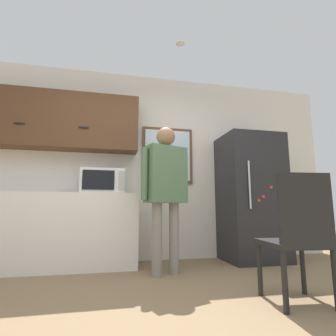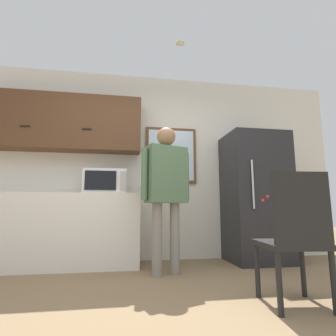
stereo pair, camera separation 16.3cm
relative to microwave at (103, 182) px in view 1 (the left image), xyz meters
name	(u,v)px [view 1 (the left image)]	position (x,y,z in m)	size (l,w,h in m)	color
ground_plane	(168,326)	(0.47, -1.68, -1.04)	(16.00, 16.00, 0.00)	#7F6647
back_wall	(138,164)	(0.47, 0.38, 0.31)	(6.00, 0.06, 2.70)	silver
counter	(45,231)	(-0.65, 0.06, -0.60)	(2.17, 0.58, 0.90)	silver
upper_cabinets	(55,121)	(-0.65, 0.20, 0.81)	(2.17, 0.33, 0.76)	#51331E
microwave	(103,182)	(0.00, 0.00, 0.00)	(0.53, 0.40, 0.30)	white
person	(166,182)	(0.71, -0.48, -0.04)	(0.58, 0.36, 1.65)	gray
refrigerator	(251,197)	(2.04, 0.00, -0.17)	(0.80, 0.71, 1.75)	#232326
chair	(298,233)	(1.50, -1.60, -0.52)	(0.49, 0.49, 0.97)	black
window	(168,155)	(0.90, 0.34, 0.45)	(0.75, 0.05, 0.83)	brown
ceiling_light	(180,43)	(0.86, -0.59, 1.64)	(0.11, 0.11, 0.01)	white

